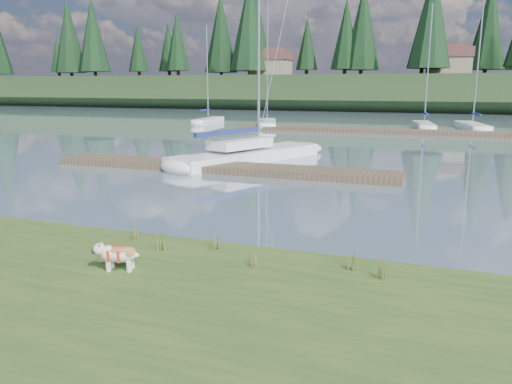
% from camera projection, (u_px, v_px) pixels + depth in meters
% --- Properties ---
extents(ground, '(200.00, 200.00, 0.00)m').
position_uv_depth(ground, '(371.00, 133.00, 40.38)').
color(ground, gray).
rests_on(ground, ground).
extents(bank, '(60.00, 9.00, 0.35)m').
position_uv_depth(bank, '(47.00, 336.00, 7.30)').
color(bank, '#3A521F').
rests_on(bank, ground).
extents(ridge, '(200.00, 20.00, 5.00)m').
position_uv_depth(ridge, '(408.00, 93.00, 79.31)').
color(ridge, black).
rests_on(ridge, ground).
extents(bulldog, '(0.88, 0.51, 0.52)m').
position_uv_depth(bulldog, '(118.00, 253.00, 9.38)').
color(bulldog, silver).
rests_on(bulldog, bank).
extents(sailboat_main, '(5.86, 10.29, 14.68)m').
position_uv_depth(sailboat_main, '(258.00, 152.00, 25.65)').
color(sailboat_main, white).
rests_on(sailboat_main, ground).
extents(dock_near, '(16.00, 2.00, 0.30)m').
position_uv_depth(dock_near, '(219.00, 167.00, 22.42)').
color(dock_near, '#4C3D2C').
rests_on(dock_near, ground).
extents(dock_far, '(26.00, 2.20, 0.30)m').
position_uv_depth(dock_far, '(397.00, 131.00, 39.67)').
color(dock_far, '#4C3D2C').
rests_on(dock_far, ground).
extents(sailboat_bg_0, '(1.71, 6.48, 9.47)m').
position_uv_depth(sailboat_bg_0, '(210.00, 120.00, 49.86)').
color(sailboat_bg_0, white).
rests_on(sailboat_bg_0, ground).
extents(sailboat_bg_1, '(3.94, 7.97, 11.77)m').
position_uv_depth(sailboat_bg_1, '(267.00, 123.00, 46.63)').
color(sailboat_bg_1, white).
rests_on(sailboat_bg_1, ground).
extents(sailboat_bg_2, '(2.32, 7.00, 10.46)m').
position_uv_depth(sailboat_bg_2, '(423.00, 125.00, 43.65)').
color(sailboat_bg_2, white).
rests_on(sailboat_bg_2, ground).
extents(sailboat_bg_3, '(2.90, 7.83, 11.33)m').
position_uv_depth(sailboat_bg_3, '(470.00, 126.00, 43.18)').
color(sailboat_bg_3, white).
rests_on(sailboat_bg_3, ground).
extents(weed_0, '(0.17, 0.14, 0.63)m').
position_uv_depth(weed_0, '(160.00, 238.00, 10.51)').
color(weed_0, '#475B23').
rests_on(weed_0, bank).
extents(weed_1, '(0.17, 0.14, 0.59)m').
position_uv_depth(weed_1, '(215.00, 238.00, 10.58)').
color(weed_1, '#475B23').
rests_on(weed_1, bank).
extents(weed_2, '(0.17, 0.14, 0.72)m').
position_uv_depth(weed_2, '(351.00, 255.00, 9.35)').
color(weed_2, '#475B23').
rests_on(weed_2, bank).
extents(weed_3, '(0.17, 0.14, 0.63)m').
position_uv_depth(weed_3, '(133.00, 229.00, 11.19)').
color(weed_3, '#475B23').
rests_on(weed_3, bank).
extents(weed_4, '(0.17, 0.14, 0.48)m').
position_uv_depth(weed_4, '(253.00, 257.00, 9.56)').
color(weed_4, '#475B23').
rests_on(weed_4, bank).
extents(weed_5, '(0.17, 0.14, 0.62)m').
position_uv_depth(weed_5, '(382.00, 265.00, 8.97)').
color(weed_5, '#475B23').
rests_on(weed_5, bank).
extents(mud_lip, '(60.00, 0.50, 0.14)m').
position_uv_depth(mud_lip, '(188.00, 251.00, 11.36)').
color(mud_lip, '#33281C').
rests_on(mud_lip, ground).
extents(conifer_0, '(5.72, 5.72, 14.15)m').
position_uv_depth(conifer_0, '(93.00, 35.00, 90.20)').
color(conifer_0, '#382619').
rests_on(conifer_0, ridge).
extents(conifer_1, '(4.40, 4.40, 11.30)m').
position_uv_depth(conifer_1, '(177.00, 42.00, 89.10)').
color(conifer_1, '#382619').
rests_on(conifer_1, ridge).
extents(conifer_2, '(6.60, 6.60, 16.05)m').
position_uv_depth(conifer_2, '(250.00, 23.00, 80.82)').
color(conifer_2, '#382619').
rests_on(conifer_2, ridge).
extents(conifer_3, '(4.84, 4.84, 12.25)m').
position_uv_depth(conifer_3, '(346.00, 34.00, 79.82)').
color(conifer_3, '#382619').
rests_on(conifer_3, ridge).
extents(conifer_4, '(6.16, 6.16, 15.10)m').
position_uv_depth(conifer_4, '(431.00, 17.00, 69.65)').
color(conifer_4, '#382619').
rests_on(conifer_4, ridge).
extents(house_0, '(6.30, 5.30, 4.65)m').
position_uv_depth(house_0, '(271.00, 63.00, 82.96)').
color(house_0, gray).
rests_on(house_0, ridge).
extents(house_1, '(6.30, 5.30, 4.65)m').
position_uv_depth(house_1, '(451.00, 61.00, 74.45)').
color(house_1, gray).
rests_on(house_1, ridge).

